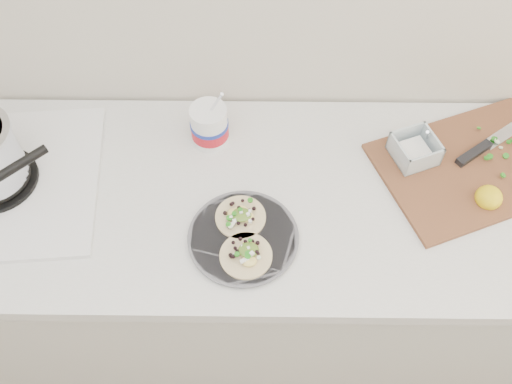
{
  "coord_description": "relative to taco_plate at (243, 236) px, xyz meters",
  "views": [
    {
      "loc": [
        0.13,
        0.59,
        2.12
      ],
      "look_at": [
        0.12,
        1.38,
        0.96
      ],
      "focal_mm": 40.0,
      "sensor_mm": 36.0,
      "label": 1
    }
  ],
  "objects": [
    {
      "name": "counter",
      "position": [
        -0.09,
        0.15,
        -0.47
      ],
      "size": [
        2.44,
        0.66,
        0.9
      ],
      "color": "silver",
      "rests_on": "ground"
    },
    {
      "name": "taco_plate",
      "position": [
        0.0,
        0.0,
        0.0
      ],
      "size": [
        0.27,
        0.27,
        0.04
      ],
      "rotation": [
        0.0,
        0.0,
        -0.12
      ],
      "color": "#58575E",
      "rests_on": "counter"
    },
    {
      "name": "tub",
      "position": [
        -0.09,
        0.31,
        0.05
      ],
      "size": [
        0.1,
        0.1,
        0.23
      ],
      "rotation": [
        0.0,
        0.0,
        -0.28
      ],
      "color": "white",
      "rests_on": "counter"
    },
    {
      "name": "cutboard",
      "position": [
        0.59,
        0.23,
        0.0
      ],
      "size": [
        0.58,
        0.5,
        0.08
      ],
      "rotation": [
        0.0,
        0.0,
        0.38
      ],
      "color": "brown",
      "rests_on": "counter"
    }
  ]
}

